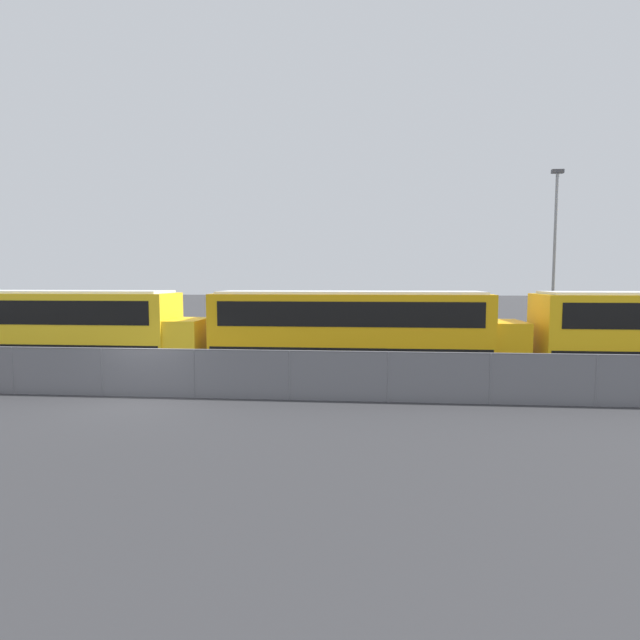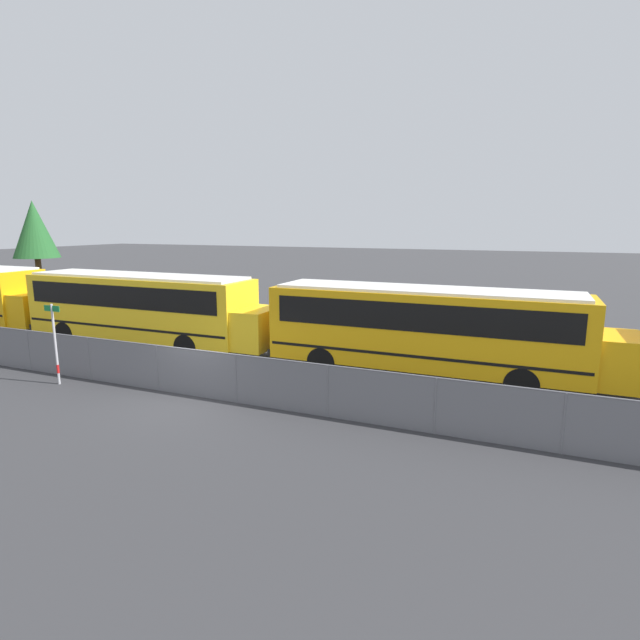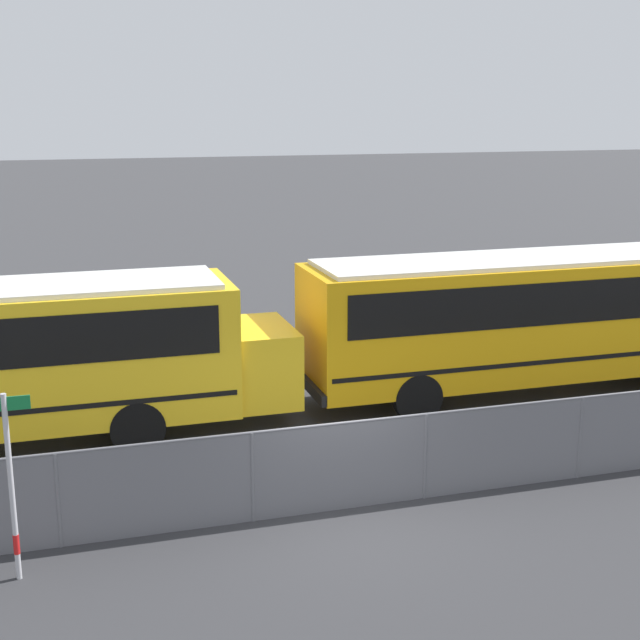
{
  "view_description": "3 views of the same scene",
  "coord_description": "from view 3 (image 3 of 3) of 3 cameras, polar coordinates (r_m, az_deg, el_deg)",
  "views": [
    {
      "loc": [
        6.87,
        -15.15,
        3.78
      ],
      "look_at": [
        5.13,
        4.48,
        2.14
      ],
      "focal_mm": 28.0,
      "sensor_mm": 36.0,
      "label": 1
    },
    {
      "loc": [
        9.62,
        -12.64,
        5.47
      ],
      "look_at": [
        2.29,
        4.88,
        1.82
      ],
      "focal_mm": 28.0,
      "sensor_mm": 36.0,
      "label": 2
    },
    {
      "loc": [
        -4.35,
        -13.22,
        6.72
      ],
      "look_at": [
        1.04,
        4.69,
        2.14
      ],
      "focal_mm": 50.0,
      "sensor_mm": 36.0,
      "label": 3
    }
  ],
  "objects": [
    {
      "name": "ground_plane",
      "position": [
        15.46,
        1.34,
        -12.01
      ],
      "size": [
        200.0,
        200.0,
        0.0
      ],
      "primitive_type": "plane",
      "color": "#38383A"
    },
    {
      "name": "fence",
      "position": [
        15.12,
        1.36,
        -9.27
      ],
      "size": [
        88.4,
        0.07,
        1.57
      ],
      "color": "#9EA0A5",
      "rests_on": "ground_plane"
    },
    {
      "name": "school_bus_3",
      "position": [
        21.53,
        14.17,
        0.58
      ],
      "size": [
        12.34,
        2.54,
        3.28
      ],
      "color": "#EDA80F",
      "rests_on": "ground_plane"
    },
    {
      "name": "street_sign",
      "position": [
        13.49,
        -19.17,
        -9.81
      ],
      "size": [
        0.7,
        0.09,
        2.82
      ],
      "color": "#B7B7BC",
      "rests_on": "ground_plane"
    }
  ]
}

